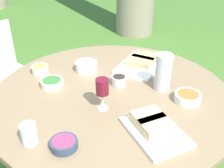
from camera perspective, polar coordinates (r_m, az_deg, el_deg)
dining_table at (r=1.75m, az=-0.00°, el=-4.34°), size 1.46×1.46×0.75m
chair_near_left at (r=2.64m, az=-21.53°, el=2.90°), size 0.61×0.61×0.89m
water_pitcher at (r=1.71m, az=10.35°, el=2.44°), size 0.11×0.10×0.23m
wine_glass at (r=1.49m, az=-1.99°, el=-0.78°), size 0.07×0.07×0.19m
platter_bread_main at (r=2.02m, az=5.98°, el=4.37°), size 0.44×0.46×0.06m
platter_charcuterie at (r=1.41m, az=8.41°, el=-8.55°), size 0.31×0.38×0.07m
bowl_fries at (r=1.97m, az=-14.43°, el=2.98°), size 0.11×0.11×0.05m
bowl_salad at (r=1.79m, az=-12.10°, el=0.30°), size 0.14×0.14×0.04m
bowl_olives at (r=1.76m, az=1.42°, el=0.79°), size 0.09×0.09×0.06m
bowl_dip_red at (r=1.33m, az=-9.76°, el=-11.85°), size 0.13×0.13×0.04m
bowl_dip_cream at (r=1.94m, az=-5.24°, el=3.70°), size 0.15×0.15×0.06m
bowl_roasted_veg at (r=1.66m, az=15.14°, el=-2.58°), size 0.15×0.15×0.05m
cup_water_near at (r=1.37m, az=-16.52°, el=-9.67°), size 0.08×0.08×0.10m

